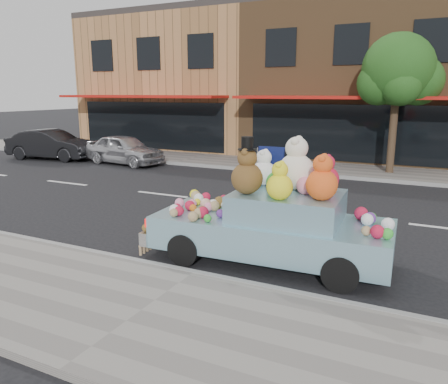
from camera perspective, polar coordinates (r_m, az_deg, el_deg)
The scene contains 11 objects.
ground at distance 11.98m, azimuth 8.07°, elevation -2.24°, with size 120.00×120.00×0.00m, color black.
near_sidewalk at distance 6.49m, azimuth -10.73°, elevation -15.35°, with size 60.00×3.00×0.12m, color gray.
far_sidewalk at distance 18.14m, azimuth 14.47°, elevation 2.83°, with size 60.00×3.00×0.12m, color gray.
near_kerb at distance 7.61m, azimuth -3.90°, elevation -10.69°, with size 60.00×0.12×0.13m, color gray.
far_kerb at distance 16.69m, azimuth 13.41°, elevation 2.06°, with size 60.00×0.12×0.13m, color gray.
storefront_left at distance 26.68m, azimuth -4.59°, elevation 14.03°, with size 10.00×9.80×7.30m.
storefront_mid at distance 23.28m, azimuth 17.82°, elevation 13.64°, with size 10.00×9.80×7.30m.
street_tree at distance 17.65m, azimuth 21.83°, elevation 13.93°, with size 3.00×2.70×5.22m.
car_silver at distance 19.76m, azimuth -12.87°, elevation 5.45°, with size 1.53×3.81×1.30m, color #B7B8BD.
car_dark at distance 22.20m, azimuth -21.62°, elevation 5.78°, with size 1.47×4.22×1.39m, color black.
art_car at distance 8.07m, azimuth 6.45°, elevation -3.46°, with size 4.57×1.97×2.36m.
Camera 1 is at (3.50, -11.03, 3.11)m, focal length 35.00 mm.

